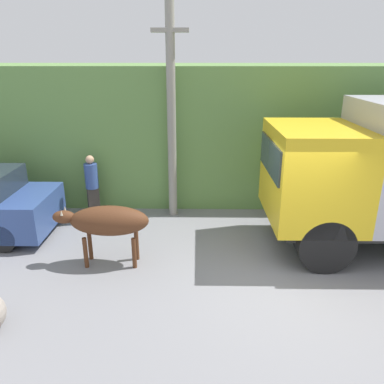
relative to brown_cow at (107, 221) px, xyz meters
name	(u,v)px	position (x,y,z in m)	size (l,w,h in m)	color
ground_plane	(278,279)	(3.40, -0.56, -0.95)	(60.00, 60.00, 0.00)	gray
hillside_embankment	(244,124)	(3.40, 5.92, 0.98)	(32.00, 5.84, 3.87)	#608C47
building_backdrop	(140,138)	(0.04, 4.51, 0.79)	(6.23, 2.70, 3.46)	#C6B793
brown_cow	(107,221)	(0.00, 0.00, 0.00)	(1.94, 0.62, 1.28)	#512D19
pedestrian_on_hill	(92,183)	(-1.00, 2.58, -0.04)	(0.47, 0.47, 1.67)	#38332D
utility_pole	(171,112)	(1.16, 2.65, 1.82)	(0.90, 0.22, 5.31)	gray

